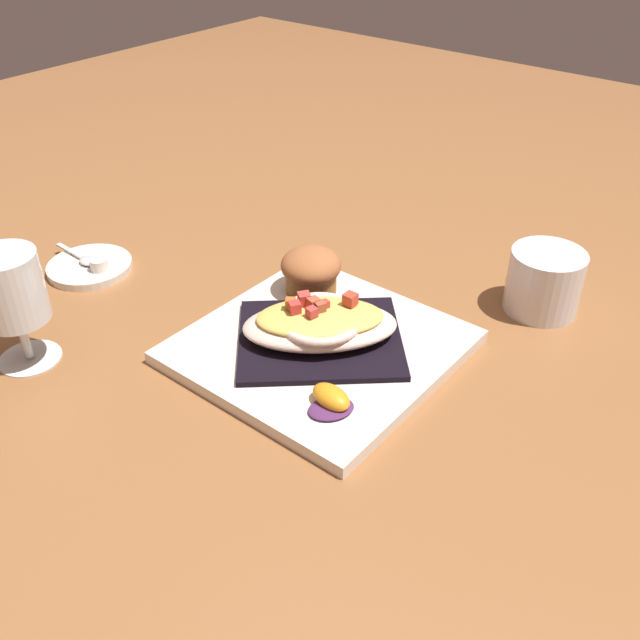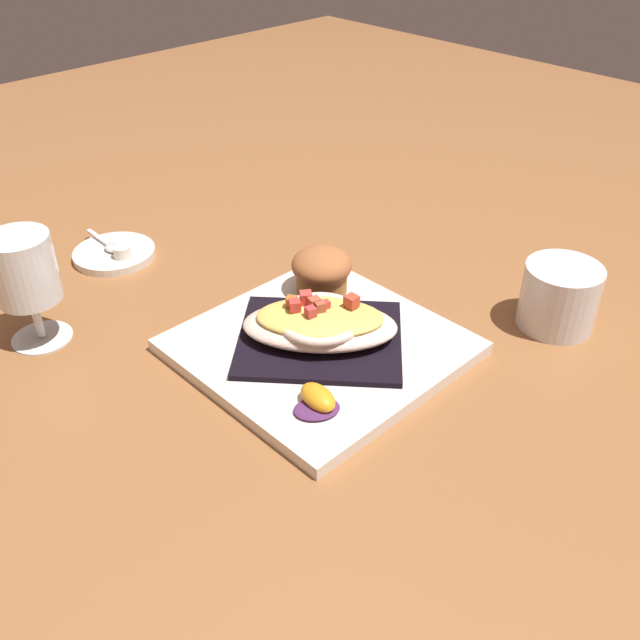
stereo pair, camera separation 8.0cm
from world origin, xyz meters
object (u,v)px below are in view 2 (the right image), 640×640
gratin_dish (320,322)px  coffee_mug (558,299)px  orange_garnish (318,400)px  spoon (111,246)px  square_plate (320,347)px  stemmed_glass (25,275)px  muffin (322,270)px  creamer_saucer (114,254)px  creamer_cup_0 (122,252)px

gratin_dish → coffee_mug: (-0.16, -0.25, -0.01)m
orange_garnish → spoon: (0.45, -0.03, -0.01)m
square_plate → coffee_mug: bearing=-122.6°
orange_garnish → spoon: orange_garnish is taller
coffee_mug → stemmed_glass: size_ratio=0.79×
gratin_dish → muffin: (0.08, -0.08, 0.00)m
square_plate → creamer_saucer: (0.36, 0.05, -0.00)m
gratin_dish → muffin: muffin is taller
coffee_mug → spoon: (0.53, 0.30, -0.02)m
orange_garnish → stemmed_glass: (0.33, 0.14, 0.06)m
muffin → spoon: 0.32m
gratin_dish → stemmed_glass: (0.25, 0.22, 0.05)m
coffee_mug → stemmed_glass: stemmed_glass is taller
muffin → creamer_saucer: bearing=24.8°
coffee_mug → muffin: bearing=35.6°
spoon → creamer_cup_0: creamer_cup_0 is taller
gratin_dish → stemmed_glass: bearing=41.2°
gratin_dish → stemmed_glass: stemmed_glass is taller
muffin → coffee_mug: size_ratio=0.70×
square_plate → stemmed_glass: bearing=41.2°
muffin → gratin_dish: bearing=134.7°
stemmed_glass → spoon: stemmed_glass is taller
muffin → spoon: bearing=24.2°
muffin → stemmed_glass: bearing=59.8°
orange_garnish → muffin: bearing=-45.3°
stemmed_glass → spoon: (0.12, -0.17, -0.07)m
coffee_mug → spoon: coffee_mug is taller
square_plate → creamer_cup_0: 0.34m
orange_garnish → coffee_mug: coffee_mug is taller
spoon → creamer_cup_0: size_ratio=3.74×
muffin → orange_garnish: bearing=134.7°
muffin → creamer_cup_0: size_ratio=3.18×
creamer_saucer → creamer_cup_0: creamer_cup_0 is taller
creamer_cup_0 → stemmed_glass: bearing=118.0°
gratin_dish → orange_garnish: bearing=134.7°
square_plate → muffin: muffin is taller
spoon → coffee_mug: bearing=-150.4°
square_plate → stemmed_glass: (0.25, 0.22, 0.08)m
orange_garnish → creamer_saucer: orange_garnish is taller
orange_garnish → creamer_saucer: bearing=-3.4°
gratin_dish → creamer_saucer: gratin_dish is taller
coffee_mug → creamer_cup_0: size_ratio=4.52×
gratin_dish → coffee_mug: coffee_mug is taller
gratin_dish → creamer_saucer: (0.36, 0.05, -0.04)m
spoon → gratin_dish: bearing=-171.7°
creamer_cup_0 → creamer_saucer: bearing=-1.6°
square_plate → muffin: (0.08, -0.08, 0.04)m
muffin → creamer_cup_0: bearing=27.0°
square_plate → muffin: size_ratio=3.71×
gratin_dish → stemmed_glass: 0.34m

